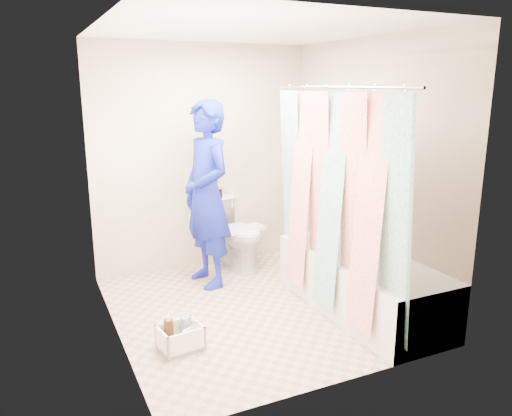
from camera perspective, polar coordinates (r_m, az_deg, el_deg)
name	(u,v)px	position (r m, az deg, el deg)	size (l,w,h in m)	color
floor	(254,308)	(4.61, -0.23, -11.39)	(2.60, 2.60, 0.00)	tan
ceiling	(254,29)	(4.19, -0.26, 19.81)	(2.40, 2.60, 0.02)	white
wall_back	(203,158)	(5.43, -6.04, 5.68)	(2.40, 0.02, 2.40)	#C7B099
wall_front	(342,212)	(3.13, 9.78, -0.49)	(2.40, 0.02, 2.40)	#C7B099
wall_left	(109,190)	(3.90, -16.48, 1.96)	(0.02, 2.60, 2.40)	#C7B099
wall_right	(369,168)	(4.86, 12.75, 4.45)	(0.02, 2.60, 2.40)	#C7B099
bathtub	(361,282)	(4.57, 11.88, -8.25)	(0.70, 1.75, 0.50)	silver
curtain_rod	(337,87)	(4.05, 9.24, 13.46)	(0.02, 0.02, 1.90)	silver
shower_curtain	(333,203)	(4.16, 8.75, 0.56)	(0.06, 1.75, 1.80)	white
toilet	(237,232)	(5.51, -2.16, -2.80)	(0.43, 0.76, 0.78)	white
tank_lid	(243,229)	(5.39, -1.46, -2.43)	(0.48, 0.21, 0.04)	white
tank_internals	(224,196)	(5.56, -3.72, 1.35)	(0.19, 0.07, 0.25)	black
plumber	(207,195)	(4.91, -5.65, 1.50)	(0.67, 0.44, 1.84)	navy
cleaning_caddy	(182,338)	(3.97, -8.51, -14.48)	(0.35, 0.29, 0.24)	white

